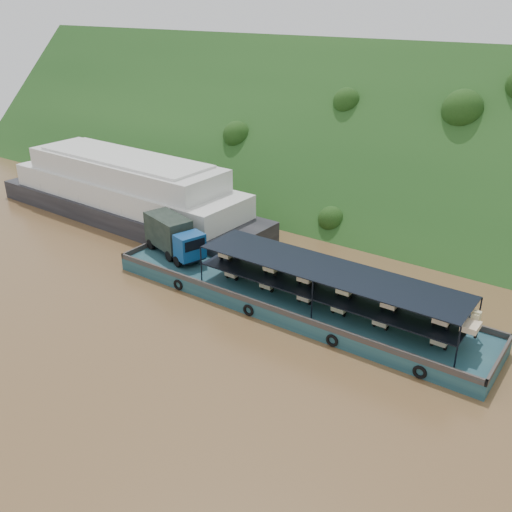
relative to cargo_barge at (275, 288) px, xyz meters
The scene contains 4 objects.
ground 2.44m from the cargo_barge, 113.13° to the right, with size 160.00×160.00×0.00m, color brown.
hillside 34.11m from the cargo_barge, 91.38° to the left, with size 140.00×28.00×28.00m, color #183D16.
cargo_barge is the anchor object (origin of this frame).
passenger_ferry 27.14m from the cargo_barge, 164.83° to the left, with size 38.19×10.35×7.69m.
Camera 1 is at (25.28, -35.35, 24.79)m, focal length 40.00 mm.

